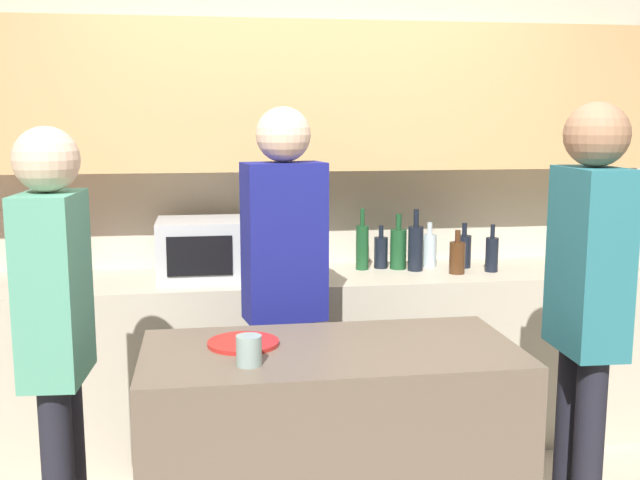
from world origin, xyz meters
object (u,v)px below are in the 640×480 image
(toaster, at_px, (40,265))
(bottle_5, at_px, (457,257))
(bottle_4, at_px, (429,250))
(bottle_6, at_px, (464,250))
(bottle_1, at_px, (381,252))
(person_center, at_px, (56,325))
(person_right, at_px, (587,296))
(potted_plant, at_px, (581,230))
(microwave, at_px, (210,249))
(cup_0, at_px, (249,350))
(bottle_7, at_px, (492,254))
(plate_on_island, at_px, (243,343))
(bottle_2, at_px, (398,248))
(bottle_3, at_px, (416,247))
(person_left, at_px, (284,272))
(bottle_0, at_px, (362,246))

(toaster, bearing_deg, bottle_5, -2.47)
(bottle_4, height_order, bottle_6, same)
(bottle_1, bearing_deg, person_center, -139.10)
(person_right, bearing_deg, person_center, 89.12)
(potted_plant, bearing_deg, microwave, -179.96)
(person_center, bearing_deg, person_right, 90.87)
(bottle_6, xyz_separation_m, cup_0, (-1.25, -1.42, -0.05))
(potted_plant, relative_size, bottle_4, 1.61)
(bottle_5, xyz_separation_m, cup_0, (-1.16, -1.27, -0.05))
(bottle_7, bearing_deg, plate_on_island, -141.96)
(bottle_2, bearing_deg, bottle_3, -38.32)
(bottle_7, distance_m, person_center, 2.28)
(bottle_1, distance_m, bottle_3, 0.19)
(microwave, bearing_deg, bottle_3, 1.01)
(bottle_2, relative_size, bottle_6, 1.22)
(bottle_5, height_order, plate_on_island, bottle_5)
(microwave, xyz_separation_m, bottle_2, (1.00, 0.08, -0.04))
(bottle_2, xyz_separation_m, bottle_6, (0.36, -0.02, -0.02))
(bottle_7, xyz_separation_m, person_left, (-1.16, -0.56, 0.05))
(bottle_4, relative_size, person_center, 0.14)
(plate_on_island, relative_size, cup_0, 2.57)
(toaster, relative_size, plate_on_island, 1.00)
(bottle_1, xyz_separation_m, bottle_7, (0.56, -0.18, 0.01))
(potted_plant, distance_m, cup_0, 2.34)
(toaster, height_order, person_right, person_right)
(cup_0, bearing_deg, bottle_7, 43.63)
(bottle_0, bearing_deg, person_right, -67.47)
(bottle_0, distance_m, bottle_5, 0.50)
(bottle_4, bearing_deg, bottle_6, -15.23)
(cup_0, relative_size, person_center, 0.06)
(person_left, bearing_deg, bottle_2, -144.18)
(bottle_0, height_order, bottle_6, bottle_0)
(cup_0, relative_size, person_right, 0.06)
(bottle_6, distance_m, bottle_7, 0.17)
(bottle_7, bearing_deg, bottle_5, -174.14)
(person_center, bearing_deg, bottle_2, 132.69)
(person_center, bearing_deg, person_left, 125.61)
(toaster, relative_size, potted_plant, 0.66)
(bottle_3, xyz_separation_m, bottle_6, (0.28, 0.04, -0.03))
(bottle_3, distance_m, bottle_4, 0.14)
(bottle_5, xyz_separation_m, person_right, (0.09, -1.17, 0.07))
(bottle_5, height_order, person_left, person_left)
(microwave, xyz_separation_m, bottle_4, (1.18, 0.11, -0.06))
(bottle_4, distance_m, cup_0, 1.82)
(bottle_6, height_order, cup_0, bottle_6)
(microwave, distance_m, bottle_7, 1.47)
(microwave, bearing_deg, toaster, 179.89)
(microwave, distance_m, potted_plant, 2.01)
(potted_plant, bearing_deg, bottle_2, 175.48)
(microwave, relative_size, plate_on_island, 2.00)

